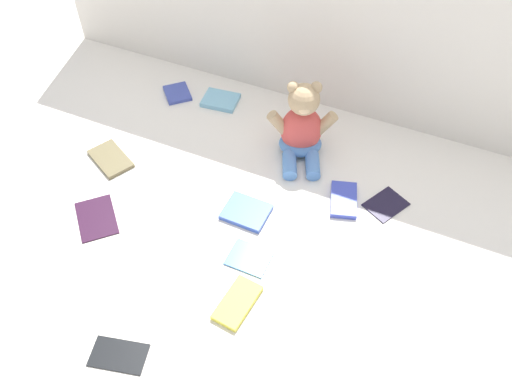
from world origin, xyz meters
TOP-DOWN VIEW (x-y plane):
  - ground_plane at (0.00, 0.00)m, footprint 3.20×3.20m
  - backdrop_drape at (0.00, 0.42)m, footprint 1.80×0.03m
  - teddy_bear at (0.03, 0.18)m, footprint 0.20×0.20m
  - book_case_0 at (0.04, -0.23)m, footprint 0.10×0.08m
  - book_case_1 at (-0.02, -0.10)m, footprint 0.12×0.10m
  - book_case_2 at (0.20, 0.04)m, footprint 0.10×0.13m
  - book_case_3 at (-0.43, 0.26)m, footprint 0.12×0.12m
  - book_case_4 at (-0.11, -0.57)m, footprint 0.14×0.10m
  - book_case_5 at (-0.29, 0.28)m, footprint 0.12×0.10m
  - book_case_6 at (0.07, -0.35)m, footprint 0.08×0.13m
  - book_case_7 at (-0.38, -0.28)m, footprint 0.17×0.17m
  - book_case_8 at (-0.46, -0.08)m, footprint 0.16×0.13m
  - book_case_9 at (0.31, 0.08)m, footprint 0.12×0.13m

SIDE VIEW (x-z plane):
  - ground_plane at x=0.00m, z-range 0.00..0.00m
  - book_case_7 at x=-0.38m, z-range 0.00..0.01m
  - book_case_9 at x=0.31m, z-range 0.00..0.01m
  - book_case_4 at x=-0.11m, z-range 0.00..0.01m
  - book_case_0 at x=0.04m, z-range 0.00..0.01m
  - book_case_3 at x=-0.43m, z-range 0.00..0.01m
  - book_case_8 at x=-0.46m, z-range 0.00..0.01m
  - book_case_1 at x=-0.02m, z-range 0.00..0.01m
  - book_case_5 at x=-0.29m, z-range 0.00..0.01m
  - book_case_6 at x=0.07m, z-range 0.00..0.01m
  - book_case_2 at x=0.20m, z-range 0.00..0.02m
  - teddy_bear at x=0.03m, z-range -0.03..0.21m
  - backdrop_drape at x=0.00m, z-range 0.00..0.62m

